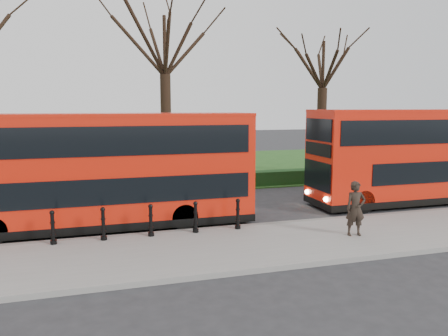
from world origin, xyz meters
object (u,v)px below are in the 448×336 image
object	(u,v)px
bollard_row	(151,221)
bus_lead	(109,171)
bus_rear	(422,156)
pedestrian	(356,209)

from	to	relation	value
bollard_row	bus_lead	size ratio (longest dim) A/B	0.59
bollard_row	bus_rear	size ratio (longest dim) A/B	0.58
bus_rear	pedestrian	bearing A→B (deg)	-146.01
bus_rear	pedestrian	xyz separation A→B (m)	(-6.05, -4.08, -1.06)
bus_rear	bollard_row	bearing A→B (deg)	-169.62
bus_rear	pedestrian	size ratio (longest dim) A/B	5.90
bus_lead	bus_rear	bearing A→B (deg)	1.38
bollard_row	pedestrian	size ratio (longest dim) A/B	3.41
pedestrian	bus_lead	bearing A→B (deg)	163.25
bus_rear	pedestrian	distance (m)	7.37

